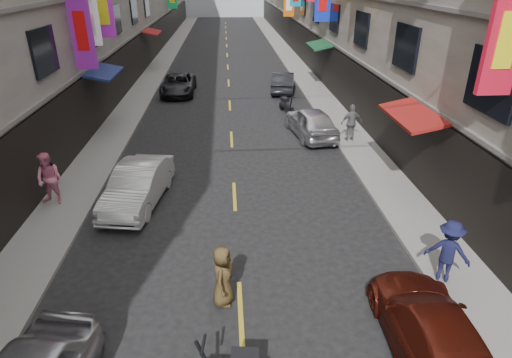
{
  "coord_description": "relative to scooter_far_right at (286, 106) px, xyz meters",
  "views": [
    {
      "loc": [
        -0.18,
        4.02,
        7.47
      ],
      "look_at": [
        0.34,
        11.44,
        3.86
      ],
      "focal_mm": 30.0,
      "sensor_mm": 36.0,
      "label": 1
    }
  ],
  "objects": [
    {
      "name": "sidewalk_left",
      "position": [
        -9.29,
        13.81,
        -0.38
      ],
      "size": [
        2.0,
        90.0,
        0.12
      ],
      "primitive_type": "cube",
      "color": "slate",
      "rests_on": "ground"
    },
    {
      "name": "sidewalk_right",
      "position": [
        2.71,
        13.81,
        -0.38
      ],
      "size": [
        2.0,
        90.0,
        0.12
      ],
      "primitive_type": "cube",
      "color": "slate",
      "rests_on": "ground"
    },
    {
      "name": "street_awnings",
      "position": [
        -4.55,
        -2.19,
        2.56
      ],
      "size": [
        13.99,
        35.2,
        0.41
      ],
      "color": "#165522",
      "rests_on": "ground"
    },
    {
      "name": "lane_markings",
      "position": [
        -3.29,
        10.81,
        -0.44
      ],
      "size": [
        0.12,
        80.2,
        0.01
      ],
      "color": "gold",
      "rests_on": "ground"
    },
    {
      "name": "scooter_far_right",
      "position": [
        0.0,
        0.0,
        0.0
      ],
      "size": [
        0.75,
        1.75,
        1.14
      ],
      "rotation": [
        0.0,
        0.0,
        3.45
      ],
      "color": "black",
      "rests_on": "ground"
    },
    {
      "name": "car_left_mid",
      "position": [
        -6.69,
        -10.46,
        0.26
      ],
      "size": [
        2.15,
        4.46,
        1.41
      ],
      "primitive_type": "imported",
      "rotation": [
        0.0,
        0.0,
        -0.16
      ],
      "color": "silver",
      "rests_on": "ground"
    },
    {
      "name": "car_left_far",
      "position": [
        -6.69,
        4.84,
        0.2
      ],
      "size": [
        2.18,
        4.65,
        1.28
      ],
      "primitive_type": "imported",
      "rotation": [
        0.0,
        0.0,
        -0.01
      ],
      "color": "black",
      "rests_on": "ground"
    },
    {
      "name": "car_right_near",
      "position": [
        0.71,
        -17.75,
        0.2
      ],
      "size": [
        1.94,
        4.49,
        1.29
      ],
      "primitive_type": "imported",
      "rotation": [
        0.0,
        0.0,
        3.11
      ],
      "color": "#50170D",
      "rests_on": "ground"
    },
    {
      "name": "car_right_mid",
      "position": [
        0.68,
        -4.01,
        0.3
      ],
      "size": [
        2.37,
        4.56,
        1.48
      ],
      "primitive_type": "imported",
      "rotation": [
        0.0,
        0.0,
        3.29
      ],
      "color": "silver",
      "rests_on": "ground"
    },
    {
      "name": "car_right_far",
      "position": [
        0.43,
        4.94,
        0.23
      ],
      "size": [
        2.09,
        4.27,
        1.35
      ],
      "primitive_type": "imported",
      "rotation": [
        0.0,
        0.0,
        2.97
      ],
      "color": "#24252B",
      "rests_on": "ground"
    },
    {
      "name": "pedestrian_lfar",
      "position": [
        -9.65,
        -10.48,
        0.62
      ],
      "size": [
        1.04,
        0.84,
        1.88
      ],
      "primitive_type": "imported",
      "rotation": [
        0.0,
        0.0,
        -0.26
      ],
      "color": "pink",
      "rests_on": "sidewalk_left"
    },
    {
      "name": "pedestrian_rnear",
      "position": [
        2.11,
        -15.45,
        0.55
      ],
      "size": [
        1.27,
        1.1,
        1.75
      ],
      "primitive_type": "imported",
      "rotation": [
        0.0,
        0.0,
        2.57
      ],
      "color": "#141638",
      "rests_on": "sidewalk_right"
    },
    {
      "name": "pedestrian_rfar",
      "position": [
        2.44,
        -5.04,
        0.56
      ],
      "size": [
        1.1,
        0.7,
        1.77
      ],
      "primitive_type": "imported",
      "rotation": [
        0.0,
        0.0,
        3.25
      ],
      "color": "#605F62",
      "rests_on": "sidewalk_right"
    },
    {
      "name": "pedestrian_crossing",
      "position": [
        -3.7,
        -15.83,
        0.38
      ],
      "size": [
        0.72,
        0.9,
        1.64
      ],
      "primitive_type": "imported",
      "rotation": [
        0.0,
        0.0,
        1.33
      ],
      "color": "#4C3A1E",
      "rests_on": "ground"
    }
  ]
}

